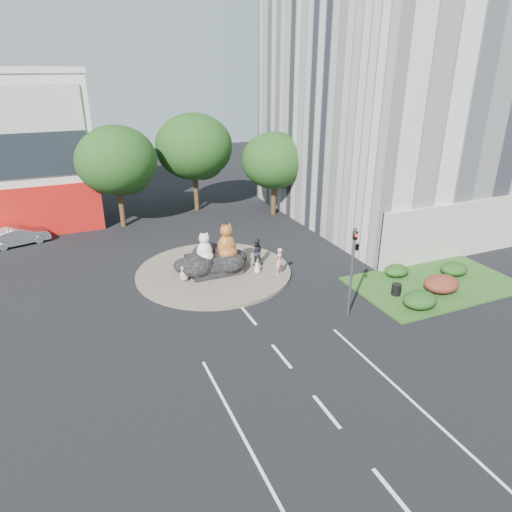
% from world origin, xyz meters
% --- Properties ---
extents(ground, '(120.00, 120.00, 0.00)m').
position_xyz_m(ground, '(0.00, 0.00, 0.00)').
color(ground, black).
rests_on(ground, ground).
extents(roundabout_island, '(10.00, 10.00, 0.20)m').
position_xyz_m(roundabout_island, '(0.00, 10.00, 0.10)').
color(roundabout_island, brown).
rests_on(roundabout_island, ground).
extents(rock_plinth, '(3.20, 2.60, 0.90)m').
position_xyz_m(rock_plinth, '(0.00, 10.00, 0.65)').
color(rock_plinth, black).
rests_on(rock_plinth, roundabout_island).
extents(grass_verge, '(10.00, 6.00, 0.12)m').
position_xyz_m(grass_verge, '(12.00, 3.00, 0.06)').
color(grass_verge, '#244416').
rests_on(grass_verge, ground).
extents(tree_left, '(6.46, 6.46, 8.27)m').
position_xyz_m(tree_left, '(-3.93, 22.06, 5.25)').
color(tree_left, '#382314').
rests_on(tree_left, ground).
extents(tree_mid, '(6.84, 6.84, 8.76)m').
position_xyz_m(tree_mid, '(3.07, 24.06, 5.56)').
color(tree_mid, '#382314').
rests_on(tree_mid, ground).
extents(tree_right, '(5.70, 5.70, 7.30)m').
position_xyz_m(tree_right, '(9.07, 20.06, 4.63)').
color(tree_right, '#382314').
rests_on(tree_right, ground).
extents(hedge_near_green, '(2.00, 1.60, 0.90)m').
position_xyz_m(hedge_near_green, '(9.00, 1.00, 0.57)').
color(hedge_near_green, '#153A12').
rests_on(hedge_near_green, grass_verge).
extents(hedge_red, '(2.20, 1.76, 0.99)m').
position_xyz_m(hedge_red, '(11.50, 2.00, 0.61)').
color(hedge_red, '#501516').
rests_on(hedge_red, grass_verge).
extents(hedge_mid_green, '(1.80, 1.44, 0.81)m').
position_xyz_m(hedge_mid_green, '(14.00, 3.50, 0.53)').
color(hedge_mid_green, '#153A12').
rests_on(hedge_mid_green, grass_verge).
extents(hedge_back_green, '(1.60, 1.28, 0.72)m').
position_xyz_m(hedge_back_green, '(10.50, 4.80, 0.48)').
color(hedge_back_green, '#153A12').
rests_on(hedge_back_green, grass_verge).
extents(traffic_light, '(0.44, 1.24, 5.00)m').
position_xyz_m(traffic_light, '(5.10, 2.00, 3.62)').
color(traffic_light, '#595B60').
rests_on(traffic_light, ground).
extents(street_lamp, '(2.34, 0.22, 8.06)m').
position_xyz_m(street_lamp, '(12.82, 8.00, 4.55)').
color(street_lamp, '#595B60').
rests_on(street_lamp, ground).
extents(cat_white, '(1.24, 1.10, 1.90)m').
position_xyz_m(cat_white, '(-0.62, 9.79, 2.05)').
color(cat_white, silver).
rests_on(cat_white, rock_plinth).
extents(cat_tabby, '(1.41, 1.23, 2.31)m').
position_xyz_m(cat_tabby, '(0.84, 9.73, 2.26)').
color(cat_tabby, '#B64C25').
rests_on(cat_tabby, rock_plinth).
extents(kitten_calico, '(0.73, 0.67, 1.00)m').
position_xyz_m(kitten_calico, '(-2.15, 9.37, 0.70)').
color(kitten_calico, silver).
rests_on(kitten_calico, roundabout_island).
extents(kitten_white, '(0.61, 0.60, 0.77)m').
position_xyz_m(kitten_white, '(2.42, 8.51, 0.59)').
color(kitten_white, silver).
rests_on(kitten_white, roundabout_island).
extents(pedestrian_pink, '(0.78, 0.69, 1.78)m').
position_xyz_m(pedestrian_pink, '(3.65, 7.84, 1.09)').
color(pedestrian_pink, '#D68A8E').
rests_on(pedestrian_pink, roundabout_island).
extents(pedestrian_dark, '(1.07, 0.94, 1.85)m').
position_xyz_m(pedestrian_dark, '(2.91, 9.77, 1.12)').
color(pedestrian_dark, '#212129').
rests_on(pedestrian_dark, roundabout_island).
extents(parked_car, '(4.45, 2.47, 1.39)m').
position_xyz_m(parked_car, '(-11.82, 20.68, 0.69)').
color(parked_car, '#B9BCC1').
rests_on(parked_car, ground).
extents(litter_bin, '(0.73, 0.73, 0.67)m').
position_xyz_m(litter_bin, '(8.79, 2.72, 0.46)').
color(litter_bin, black).
rests_on(litter_bin, grass_verge).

